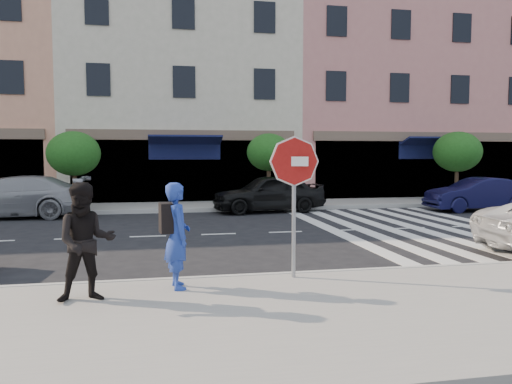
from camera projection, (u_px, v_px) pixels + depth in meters
name	position (u px, v px, depth m)	size (l,w,h in m)	color
ground	(241.00, 264.00, 10.51)	(120.00, 120.00, 0.00)	black
sidewalk_near	(286.00, 319.00, 6.84)	(60.00, 4.50, 0.15)	gray
sidewalk_far	(199.00, 206.00, 21.27)	(60.00, 3.00, 0.15)	gray
building_centre	(180.00, 94.00, 26.62)	(11.00, 9.00, 11.00)	beige
building_east_mid	(389.00, 81.00, 28.84)	(13.00, 9.00, 13.00)	tan
street_tree_wb	(74.00, 154.00, 19.94)	(2.10, 2.10, 3.06)	#473323
street_tree_c	(269.00, 153.00, 21.47)	(1.90, 1.90, 3.04)	#473323
street_tree_ea	(457.00, 152.00, 23.19)	(2.20, 2.20, 3.19)	#473323
stop_sign	(294.00, 175.00, 8.69)	(0.81, 0.38, 2.49)	gray
photographer	(177.00, 235.00, 8.08)	(0.63, 0.41, 1.73)	#213A9A
walker	(86.00, 242.00, 7.37)	(0.86, 0.67, 1.77)	black
car_far_left	(12.00, 197.00, 18.04)	(2.13, 5.25, 1.52)	gray
car_far_mid	(268.00, 193.00, 19.86)	(1.79, 4.45, 1.52)	black
car_far_right	(478.00, 194.00, 20.11)	(1.43, 4.11, 1.35)	black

